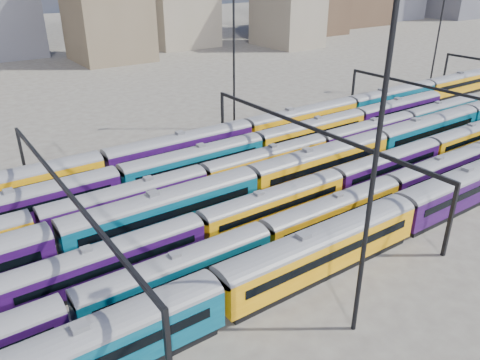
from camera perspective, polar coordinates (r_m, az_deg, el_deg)
ground at (r=56.11m, az=0.49°, el=-3.03°), size 500.00×500.00×0.00m
rake_0 at (r=43.71m, az=9.97°, el=-7.85°), size 113.30×3.32×5.60m
rake_1 at (r=57.65m, az=17.86°, el=-0.85°), size 111.84×2.73×4.58m
rake_2 at (r=51.77m, az=4.22°, el=-2.59°), size 132.85×2.78×4.66m
rake_3 at (r=62.19m, az=9.83°, el=2.49°), size 112.93×3.31×5.58m
rake_4 at (r=53.72m, az=-13.59°, el=-2.09°), size 137.48×2.87×4.83m
rake_5 at (r=62.15m, az=-5.60°, el=2.51°), size 104.40×3.06×5.15m
rake_6 at (r=72.16m, az=0.86°, el=6.08°), size 136.40×3.32×5.61m
gantry_1 at (r=45.65m, az=-20.41°, el=-2.09°), size 0.35×40.35×8.03m
gantry_2 at (r=59.26m, az=8.45°, el=5.44°), size 0.35×40.35×8.03m
gantry_3 at (r=82.09m, az=24.21°, el=9.04°), size 0.35×40.35×8.03m
mast_2 at (r=32.47m, az=16.09°, el=1.50°), size 1.40×0.50×25.60m
mast_3 at (r=78.76m, az=-0.76°, el=15.96°), size 1.40×0.50×25.60m
mast_5 at (r=112.18m, az=23.17°, el=16.79°), size 1.40×0.50×25.60m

